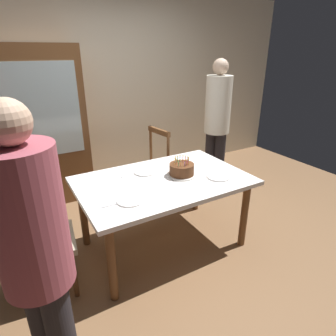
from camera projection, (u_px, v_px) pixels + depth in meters
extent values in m
plane|color=brown|center=(164.00, 243.00, 2.90)|extent=(6.40, 6.40, 0.00)
cube|color=beige|center=(97.00, 92.00, 3.87)|extent=(6.40, 0.10, 2.60)
cube|color=white|center=(163.00, 181.00, 2.63)|extent=(1.55, 1.00, 0.04)
cylinder|color=brown|center=(112.00, 264.00, 2.13)|extent=(0.07, 0.07, 0.69)
cylinder|color=brown|center=(244.00, 215.00, 2.76)|extent=(0.07, 0.07, 0.69)
cylinder|color=brown|center=(83.00, 214.00, 2.77)|extent=(0.07, 0.07, 0.69)
cylinder|color=brown|center=(196.00, 184.00, 3.40)|extent=(0.07, 0.07, 0.69)
cylinder|color=silver|center=(182.00, 175.00, 2.69)|extent=(0.28, 0.28, 0.01)
cylinder|color=#563019|center=(182.00, 169.00, 2.67)|extent=(0.23, 0.23, 0.11)
cylinder|color=#D872CC|center=(188.00, 160.00, 2.67)|extent=(0.01, 0.01, 0.05)
sphere|color=#FFC64C|center=(188.00, 157.00, 2.66)|extent=(0.01, 0.01, 0.01)
cylinder|color=#E54C4C|center=(186.00, 159.00, 2.69)|extent=(0.01, 0.01, 0.05)
sphere|color=#FFC64C|center=(186.00, 156.00, 2.68)|extent=(0.01, 0.01, 0.01)
cylinder|color=#E54C4C|center=(183.00, 159.00, 2.70)|extent=(0.01, 0.01, 0.05)
sphere|color=#FFC64C|center=(183.00, 156.00, 2.69)|extent=(0.01, 0.01, 0.01)
cylinder|color=#4C7FE5|center=(180.00, 159.00, 2.70)|extent=(0.01, 0.01, 0.05)
sphere|color=#FFC64C|center=(180.00, 156.00, 2.69)|extent=(0.01, 0.01, 0.01)
cylinder|color=#66CC72|center=(177.00, 159.00, 2.69)|extent=(0.01, 0.01, 0.05)
sphere|color=#FFC64C|center=(177.00, 156.00, 2.67)|extent=(0.01, 0.01, 0.01)
cylinder|color=#4C7FE5|center=(176.00, 160.00, 2.67)|extent=(0.01, 0.01, 0.05)
sphere|color=#FFC64C|center=(176.00, 157.00, 2.65)|extent=(0.01, 0.01, 0.01)
cylinder|color=yellow|center=(175.00, 162.00, 2.63)|extent=(0.01, 0.01, 0.05)
sphere|color=#FFC64C|center=(175.00, 158.00, 2.62)|extent=(0.01, 0.01, 0.01)
cylinder|color=#F2994C|center=(176.00, 162.00, 2.61)|extent=(0.01, 0.01, 0.05)
sphere|color=#FFC64C|center=(176.00, 159.00, 2.60)|extent=(0.01, 0.01, 0.01)
cylinder|color=#66CC72|center=(179.00, 163.00, 2.59)|extent=(0.01, 0.01, 0.05)
sphere|color=#FFC64C|center=(179.00, 160.00, 2.58)|extent=(0.01, 0.01, 0.01)
cylinder|color=#F2994C|center=(181.00, 164.00, 2.58)|extent=(0.01, 0.01, 0.05)
sphere|color=#FFC64C|center=(181.00, 160.00, 2.57)|extent=(0.01, 0.01, 0.01)
cylinder|color=#D872CC|center=(185.00, 164.00, 2.59)|extent=(0.01, 0.01, 0.05)
sphere|color=#FFC64C|center=(185.00, 160.00, 2.57)|extent=(0.01, 0.01, 0.01)
cylinder|color=#E54C4C|center=(187.00, 163.00, 2.60)|extent=(0.01, 0.01, 0.05)
sphere|color=#FFC64C|center=(187.00, 160.00, 2.59)|extent=(0.01, 0.01, 0.01)
cylinder|color=#F2994C|center=(188.00, 162.00, 2.62)|extent=(0.01, 0.01, 0.05)
sphere|color=#FFC64C|center=(189.00, 159.00, 2.61)|extent=(0.01, 0.01, 0.01)
cylinder|color=#66CC72|center=(189.00, 161.00, 2.65)|extent=(0.01, 0.01, 0.05)
sphere|color=#FFC64C|center=(189.00, 158.00, 2.64)|extent=(0.01, 0.01, 0.01)
cylinder|color=white|center=(130.00, 200.00, 2.24)|extent=(0.22, 0.22, 0.01)
cylinder|color=white|center=(145.00, 172.00, 2.76)|extent=(0.22, 0.22, 0.01)
cylinder|color=white|center=(218.00, 177.00, 2.66)|extent=(0.22, 0.22, 0.01)
cube|color=silver|center=(111.00, 205.00, 2.17)|extent=(0.18, 0.02, 0.01)
cube|color=silver|center=(129.00, 175.00, 2.70)|extent=(0.18, 0.04, 0.01)
cube|color=tan|center=(146.00, 171.00, 3.48)|extent=(0.50, 0.50, 0.05)
cylinder|color=brown|center=(128.00, 187.00, 3.60)|extent=(0.04, 0.04, 0.42)
cylinder|color=brown|center=(143.00, 198.00, 3.36)|extent=(0.04, 0.04, 0.42)
cylinder|color=brown|center=(150.00, 180.00, 3.80)|extent=(0.04, 0.04, 0.42)
cylinder|color=brown|center=(166.00, 189.00, 3.55)|extent=(0.04, 0.04, 0.42)
cylinder|color=brown|center=(151.00, 145.00, 3.63)|extent=(0.04, 0.04, 0.50)
cylinder|color=brown|center=(168.00, 152.00, 3.37)|extent=(0.04, 0.04, 0.50)
cube|color=brown|center=(159.00, 131.00, 3.42)|extent=(0.10, 0.40, 0.06)
cube|color=tan|center=(45.00, 242.00, 2.20)|extent=(0.49, 0.49, 0.05)
cylinder|color=brown|center=(74.00, 275.00, 2.21)|extent=(0.04, 0.04, 0.42)
cylinder|color=brown|center=(70.00, 249.00, 2.49)|extent=(0.04, 0.04, 0.42)
cylinder|color=brown|center=(26.00, 288.00, 2.08)|extent=(0.04, 0.04, 0.42)
cylinder|color=brown|center=(27.00, 259.00, 2.37)|extent=(0.04, 0.04, 0.42)
cube|color=tan|center=(9.00, 221.00, 2.03)|extent=(0.10, 0.40, 0.50)
cylinder|color=#262328|center=(46.00, 334.00, 1.54)|extent=(0.14, 0.14, 0.81)
cylinder|color=#A54C59|center=(28.00, 220.00, 1.23)|extent=(0.32, 0.32, 0.68)
sphere|color=#D8AD8C|center=(6.00, 122.00, 1.06)|extent=(0.19, 0.19, 0.19)
cylinder|color=#262328|center=(210.00, 162.00, 3.86)|extent=(0.14, 0.14, 0.84)
cylinder|color=#262328|center=(219.00, 163.00, 3.80)|extent=(0.14, 0.14, 0.84)
cylinder|color=silver|center=(218.00, 105.00, 3.53)|extent=(0.32, 0.32, 0.70)
sphere|color=beige|center=(221.00, 67.00, 3.36)|extent=(0.19, 0.19, 0.19)
cube|color=brown|center=(38.00, 129.00, 3.38)|extent=(1.10, 0.44, 1.90)
cube|color=silver|center=(36.00, 112.00, 3.11)|extent=(0.94, 0.01, 1.04)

